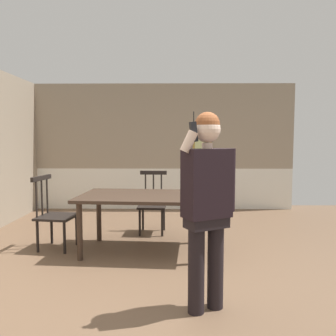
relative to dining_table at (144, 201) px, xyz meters
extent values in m
plane|color=brown|center=(0.18, -0.96, -0.67)|extent=(8.20, 8.20, 0.00)
cube|color=gray|center=(0.18, 2.77, 1.08)|extent=(5.44, 0.12, 1.76)
cube|color=silver|center=(0.18, 2.78, -0.24)|extent=(5.44, 0.14, 0.86)
cube|color=silver|center=(0.18, 2.75, 0.19)|extent=(5.44, 0.05, 0.06)
cube|color=olive|center=(1.00, 2.69, 0.80)|extent=(0.39, 0.03, 0.46)
cube|color=#C1CA86|center=(1.00, 2.68, 0.80)|extent=(0.31, 0.01, 0.38)
cube|color=#38281E|center=(0.00, 0.00, 0.06)|extent=(1.71, 1.13, 0.04)
cylinder|color=#38281E|center=(-0.75, -0.36, -0.31)|extent=(0.07, 0.07, 0.71)
cylinder|color=#38281E|center=(0.69, -0.46, -0.31)|extent=(0.07, 0.07, 0.71)
cylinder|color=#38281E|center=(-0.69, 0.46, -0.31)|extent=(0.07, 0.07, 0.71)
cylinder|color=#38281E|center=(0.75, 0.36, -0.31)|extent=(0.07, 0.07, 0.71)
cube|color=black|center=(0.06, 0.86, -0.24)|extent=(0.45, 0.45, 0.03)
cube|color=black|center=(0.07, 1.05, 0.27)|extent=(0.43, 0.06, 0.06)
cylinder|color=black|center=(0.20, 1.05, 0.04)|extent=(0.02, 0.02, 0.53)
cylinder|color=black|center=(0.07, 1.05, 0.04)|extent=(0.02, 0.02, 0.53)
cylinder|color=black|center=(-0.06, 1.06, 0.04)|extent=(0.02, 0.02, 0.53)
cylinder|color=black|center=(0.22, 0.68, -0.46)|extent=(0.04, 0.04, 0.41)
cylinder|color=black|center=(-0.12, 0.70, -0.46)|extent=(0.04, 0.04, 0.41)
cylinder|color=black|center=(0.24, 1.02, -0.46)|extent=(0.04, 0.04, 0.41)
cylinder|color=black|center=(-0.10, 1.04, -0.46)|extent=(0.04, 0.04, 0.41)
cube|color=black|center=(-1.17, 0.08, -0.23)|extent=(0.53, 0.53, 0.03)
cube|color=black|center=(-1.38, 0.11, 0.29)|extent=(0.10, 0.47, 0.06)
cylinder|color=black|center=(-1.36, 0.25, 0.05)|extent=(0.02, 0.02, 0.53)
cylinder|color=black|center=(-1.38, 0.11, 0.05)|extent=(0.02, 0.02, 0.53)
cylinder|color=black|center=(-1.40, -0.03, 0.05)|extent=(0.02, 0.02, 0.53)
cylinder|color=black|center=(-0.96, 0.24, -0.46)|extent=(0.04, 0.04, 0.42)
cylinder|color=black|center=(-1.01, -0.13, -0.46)|extent=(0.04, 0.04, 0.42)
cylinder|color=black|center=(-1.33, 0.29, -0.46)|extent=(0.04, 0.04, 0.42)
cylinder|color=black|center=(-1.38, -0.08, -0.46)|extent=(0.04, 0.04, 0.42)
cylinder|color=black|center=(0.75, -1.50, -0.26)|extent=(0.14, 0.14, 0.81)
cylinder|color=black|center=(0.58, -1.59, -0.26)|extent=(0.14, 0.14, 0.81)
cube|color=black|center=(0.66, -1.55, 0.12)|extent=(0.40, 0.34, 0.12)
cube|color=black|center=(0.66, -1.55, 0.44)|extent=(0.45, 0.37, 0.58)
cylinder|color=black|center=(0.87, -1.44, 0.45)|extent=(0.09, 0.09, 0.55)
cylinder|color=beige|center=(0.51, -1.65, 0.78)|extent=(0.15, 0.09, 0.19)
cylinder|color=beige|center=(0.66, -1.55, 0.75)|extent=(0.09, 0.09, 0.05)
sphere|color=beige|center=(0.66, -1.55, 0.89)|extent=(0.22, 0.22, 0.22)
sphere|color=brown|center=(0.66, -1.55, 0.92)|extent=(0.21, 0.21, 0.21)
cube|color=black|center=(0.54, -1.64, 0.86)|extent=(0.08, 0.06, 0.17)
cylinder|color=black|center=(0.54, -1.64, 0.98)|extent=(0.01, 0.01, 0.08)
camera|label=1|loc=(0.37, -4.36, 0.80)|focal=36.09mm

